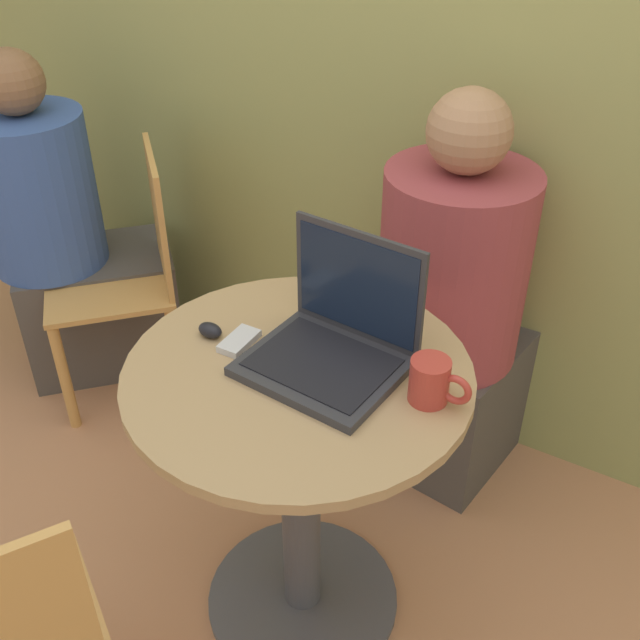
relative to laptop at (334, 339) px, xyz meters
name	(u,v)px	position (x,y,z in m)	size (l,w,h in m)	color
ground_plane	(303,599)	(-0.05, -0.06, -0.83)	(12.00, 12.00, 0.00)	tan
back_wall	(483,10)	(-0.05, 0.82, 0.47)	(7.00, 0.05, 2.60)	#939956
round_table	(300,460)	(-0.05, -0.06, -0.32)	(0.72, 0.72, 0.77)	#4C4C51
laptop	(334,339)	(0.00, 0.00, 0.00)	(0.32, 0.28, 0.26)	#2D2D33
cell_phone	(239,341)	(-0.20, -0.05, -0.05)	(0.05, 0.10, 0.02)	silver
computer_mouse	(209,331)	(-0.27, -0.07, -0.04)	(0.06, 0.04, 0.03)	black
coffee_cup	(432,381)	(0.22, -0.01, -0.01)	(0.12, 0.08, 0.09)	#B2382D
person_seated	(457,325)	(0.04, 0.64, -0.34)	(0.44, 0.63, 1.19)	#4C4742
chair_background	(129,276)	(-1.02, 0.42, -0.39)	(0.57, 0.57, 0.85)	tan
person_background	(72,249)	(-1.27, 0.42, -0.36)	(0.62, 0.62, 1.14)	#4C4742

